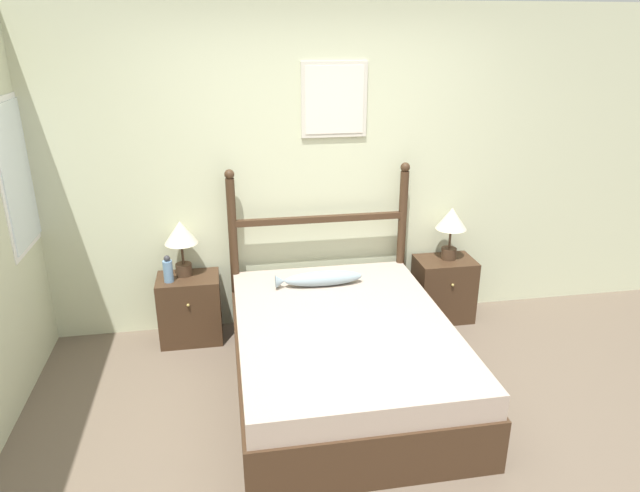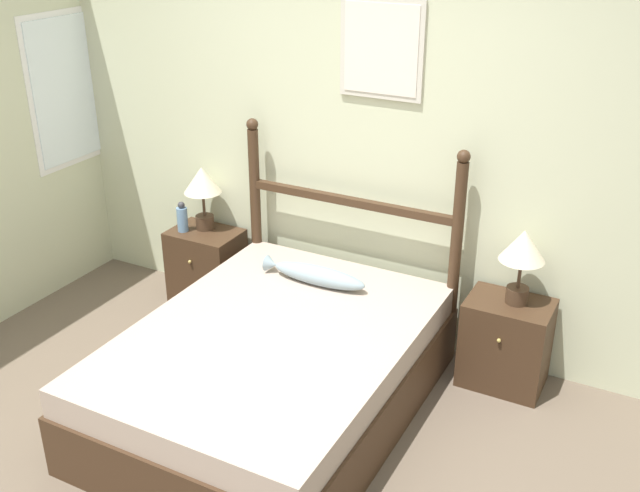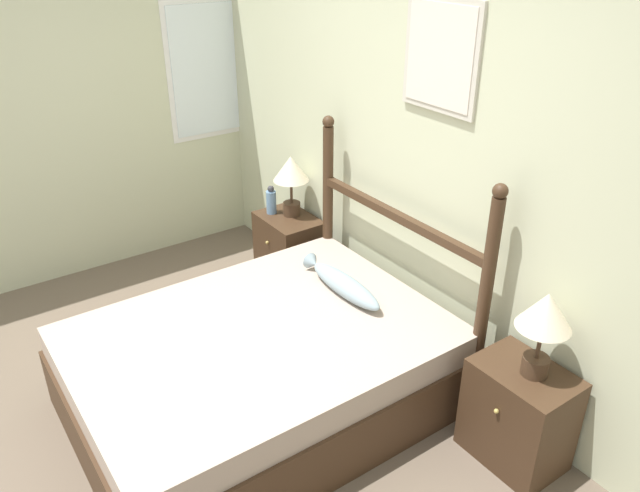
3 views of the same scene
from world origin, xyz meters
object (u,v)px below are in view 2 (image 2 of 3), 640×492
(nightstand_left, at_px, (207,267))
(table_lamp_left, at_px, (202,185))
(nightstand_right, at_px, (505,343))
(table_lamp_right, at_px, (523,251))
(bottle, at_px, (182,218))
(fish_pillow, at_px, (316,275))
(bed, at_px, (273,372))

(nightstand_left, bearing_deg, table_lamp_left, 117.74)
(nightstand_right, distance_m, table_lamp_right, 0.59)
(nightstand_left, height_order, bottle, bottle)
(nightstand_right, xyz_separation_m, fish_pillow, (-1.11, -0.26, 0.30))
(nightstand_left, bearing_deg, bed, -39.06)
(bed, xyz_separation_m, fish_pillow, (-0.05, 0.60, 0.32))
(bottle, bearing_deg, nightstand_right, 1.48)
(nightstand_left, relative_size, table_lamp_right, 1.22)
(nightstand_right, distance_m, fish_pillow, 1.18)
(nightstand_left, height_order, table_lamp_right, table_lamp_right)
(nightstand_right, distance_m, bottle, 2.29)
(bed, xyz_separation_m, table_lamp_right, (1.09, 0.88, 0.61))
(nightstand_left, bearing_deg, table_lamp_right, 0.41)
(nightstand_left, xyz_separation_m, table_lamp_right, (2.15, 0.02, 0.59))
(table_lamp_left, height_order, fish_pillow, table_lamp_left)
(table_lamp_right, relative_size, bottle, 2.08)
(table_lamp_right, relative_size, fish_pillow, 0.67)
(nightstand_left, bearing_deg, fish_pillow, -14.51)
(table_lamp_right, distance_m, bottle, 2.30)
(nightstand_left, xyz_separation_m, nightstand_right, (2.12, 0.00, 0.00))
(table_lamp_right, bearing_deg, bottle, -178.15)
(nightstand_right, relative_size, table_lamp_right, 1.22)
(bottle, xyz_separation_m, fish_pillow, (1.14, -0.20, -0.07))
(nightstand_left, relative_size, nightstand_right, 1.00)
(nightstand_right, relative_size, table_lamp_left, 1.22)
(nightstand_left, bearing_deg, bottle, -156.56)
(bed, relative_size, fish_pillow, 2.93)
(nightstand_right, height_order, table_lamp_right, table_lamp_right)
(nightstand_right, xyz_separation_m, bottle, (-2.26, -0.06, 0.37))
(table_lamp_left, distance_m, table_lamp_right, 2.17)
(bottle, distance_m, fish_pillow, 1.16)
(fish_pillow, bearing_deg, table_lamp_left, 163.36)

